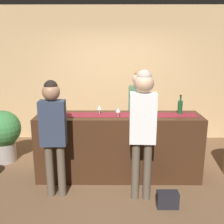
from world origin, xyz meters
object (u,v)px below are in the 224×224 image
Objects in this scene: bartender at (139,107)px; customer_sipping at (143,122)px; wine_bottle_green at (180,107)px; wine_glass_mid_counter at (99,108)px; potted_plant_tall at (3,133)px; wine_glass_near_customer at (118,110)px; wine_bottle_clear at (137,109)px; handbag at (168,200)px; customer_browsing at (53,127)px.

bartender is 1.22m from customer_sipping.
wine_bottle_green reaches higher than wine_glass_mid_counter.
potted_plant_tall is at bearing 170.87° from wine_bottle_green.
wine_glass_near_customer is 0.61m from customer_sipping.
wine_bottle_clear is 1.08× the size of handbag.
customer_browsing is at bearing -43.61° from potted_plant_tall.
wine_glass_near_customer is 0.33m from wine_glass_mid_counter.
wine_glass_near_customer is at bearing -28.24° from wine_glass_mid_counter.
bartender is (-0.60, 0.50, -0.11)m from wine_bottle_green.
handbag is (2.72, -1.42, -0.44)m from potted_plant_tall.
customer_browsing is at bearing -133.58° from wine_glass_mid_counter.
customer_sipping reaches higher than potted_plant_tall.
handbag is (1.52, -0.28, -0.90)m from customer_browsing.
customer_sipping is at bearing 97.92° from bartender.
wine_bottle_clear is 1.36m from handbag.
customer_browsing reaches higher than potted_plant_tall.
customer_sipping is at bearing -48.68° from wine_glass_mid_counter.
wine_glass_near_customer is at bearing 123.73° from customer_sipping.
wine_bottle_green is 1.96m from customer_browsing.
wine_glass_mid_counter is at bearing 136.20° from handbag.
customer_sipping is 1.08m from handbag.
potted_plant_tall is (-2.37, 0.61, -0.59)m from wine_bottle_clear.
wine_bottle_green is 0.18× the size of bartender.
handbag is at bearing -109.51° from wine_bottle_green.
wine_bottle_green is at bearing 17.34° from customer_browsing.
bartender is at bearing 140.21° from wine_bottle_green.
handbag is (0.27, -1.43, -0.92)m from bartender.
wine_glass_mid_counter is at bearing 172.21° from wine_bottle_clear.
customer_sipping reaches higher than customer_browsing.
handbag is (0.35, -0.81, -1.03)m from wine_bottle_clear.
wine_bottle_green is at bearing 11.18° from wine_glass_near_customer.
wine_bottle_clear is 0.30m from wine_glass_near_customer.
bartender is 1.70m from customer_browsing.
bartender is 1.76× the size of potted_plant_tall.
wine_bottle_clear is 0.59m from wine_glass_mid_counter.
customer_sipping is (-0.06, -1.22, 0.08)m from bartender.
wine_glass_near_customer is 0.79m from bartender.
wine_bottle_green reaches higher than handbag.
wine_bottle_green is 3.14m from potted_plant_tall.
wine_bottle_clear is at bearing -7.79° from wine_glass_mid_counter.
wine_glass_near_customer is 0.09× the size of customer_browsing.
wine_glass_near_customer is 0.15× the size of potted_plant_tall.
bartender is 5.98× the size of handbag.
bartender is at bearing 100.64° from handbag.
wine_bottle_clear is at bearing 14.52° from wine_glass_near_customer.
wine_bottle_green is 0.69m from wine_bottle_clear.
bartender is 1.72m from handbag.
wine_bottle_green is 0.18× the size of customer_browsing.
wine_bottle_green is 0.32× the size of potted_plant_tall.
wine_bottle_clear reaches higher than potted_plant_tall.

